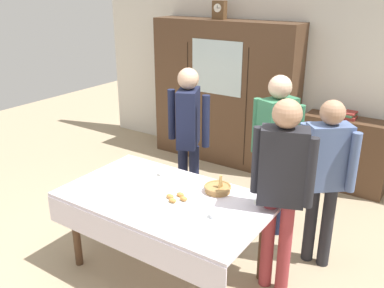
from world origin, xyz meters
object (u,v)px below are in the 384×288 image
(tea_cup_back_edge, at_px, (262,200))
(tea_cup_near_left, at_px, (163,173))
(spoon_near_left, at_px, (142,189))
(person_beside_shelf, at_px, (188,128))
(book_stack, at_px, (350,115))
(mantel_clock, at_px, (219,10))
(person_near_right_end, at_px, (276,141))
(dining_table, at_px, (164,208))
(wall_cabinet, at_px, (224,93))
(tea_cup_mid_right, at_px, (215,215))
(spoon_near_right, at_px, (121,169))
(person_behind_table_right, at_px, (282,180))
(pastry_plate, at_px, (177,199))
(bookshelf_low, at_px, (344,154))
(bread_basket, at_px, (218,188))
(person_by_cabinet, at_px, (326,169))

(tea_cup_back_edge, relative_size, tea_cup_near_left, 1.00)
(spoon_near_left, relative_size, person_beside_shelf, 0.07)
(book_stack, height_order, tea_cup_near_left, book_stack)
(book_stack, bearing_deg, spoon_near_left, -112.65)
(spoon_near_left, bearing_deg, mantel_clock, 106.30)
(spoon_near_left, xyz_separation_m, person_near_right_end, (0.75, 1.15, 0.25))
(dining_table, distance_m, mantel_clock, 3.14)
(wall_cabinet, xyz_separation_m, tea_cup_mid_right, (1.43, -2.63, -0.21))
(spoon_near_right, bearing_deg, person_behind_table_right, 5.12)
(book_stack, distance_m, tea_cup_back_edge, 2.26)
(person_behind_table_right, bearing_deg, pastry_plate, -155.70)
(tea_cup_back_edge, bearing_deg, dining_table, -151.96)
(mantel_clock, xyz_separation_m, person_behind_table_right, (1.89, -2.22, -1.11))
(bookshelf_low, relative_size, book_stack, 4.63)
(tea_cup_near_left, xyz_separation_m, person_behind_table_right, (1.15, 0.03, 0.23))
(tea_cup_back_edge, height_order, spoon_near_right, tea_cup_back_edge)
(dining_table, xyz_separation_m, tea_cup_near_left, (-0.26, 0.34, 0.13))
(dining_table, distance_m, tea_cup_mid_right, 0.55)
(bread_basket, relative_size, person_behind_table_right, 0.14)
(mantel_clock, height_order, book_stack, mantel_clock)
(pastry_plate, bearing_deg, tea_cup_back_edge, 30.90)
(mantel_clock, xyz_separation_m, tea_cup_mid_right, (1.54, -2.63, -1.34))
(dining_table, xyz_separation_m, bread_basket, (0.32, 0.35, 0.13))
(book_stack, height_order, bread_basket, book_stack)
(pastry_plate, relative_size, person_near_right_end, 0.17)
(pastry_plate, distance_m, spoon_near_left, 0.38)
(tea_cup_near_left, relative_size, spoon_near_right, 1.09)
(wall_cabinet, bearing_deg, tea_cup_mid_right, -61.42)
(tea_cup_mid_right, relative_size, tea_cup_back_edge, 1.00)
(dining_table, bearing_deg, person_behind_table_right, 22.67)
(book_stack, xyz_separation_m, person_behind_table_right, (0.05, -2.27, 0.06))
(wall_cabinet, distance_m, tea_cup_back_edge, 2.75)
(bookshelf_low, height_order, bread_basket, bread_basket)
(tea_cup_mid_right, distance_m, pastry_plate, 0.41)
(tea_cup_back_edge, relative_size, spoon_near_left, 1.09)
(dining_table, relative_size, person_behind_table_right, 1.06)
(tea_cup_back_edge, relative_size, pastry_plate, 0.46)
(spoon_near_right, bearing_deg, person_by_cabinet, 21.59)
(bookshelf_low, distance_m, person_beside_shelf, 2.13)
(mantel_clock, relative_size, tea_cup_mid_right, 1.85)
(bread_basket, height_order, pastry_plate, bread_basket)
(person_near_right_end, bearing_deg, tea_cup_near_left, -132.48)
(tea_cup_mid_right, relative_size, person_near_right_end, 0.08)
(tea_cup_near_left, relative_size, bread_basket, 0.54)
(person_beside_shelf, distance_m, person_by_cabinet, 1.51)
(tea_cup_near_left, xyz_separation_m, person_near_right_end, (0.76, 0.83, 0.22))
(tea_cup_mid_right, relative_size, person_beside_shelf, 0.08)
(pastry_plate, distance_m, person_near_right_end, 1.23)
(person_behind_table_right, bearing_deg, book_stack, 91.36)
(bookshelf_low, bearing_deg, dining_table, -107.52)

